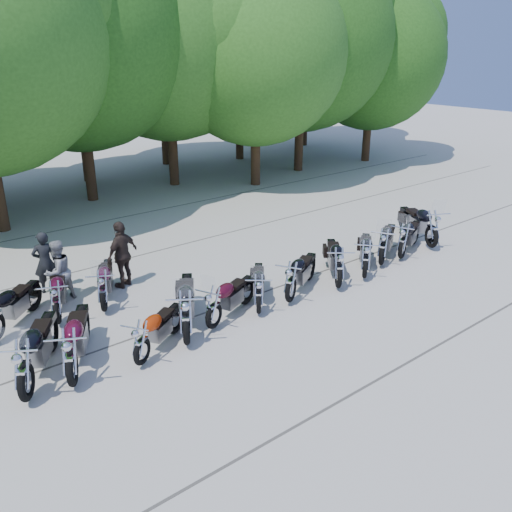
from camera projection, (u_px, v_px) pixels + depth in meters
ground at (295, 316)px, 13.14m from camera, size 90.00×90.00×0.00m
tree_4 at (74, 30)px, 20.47m from camera, size 9.13×9.13×11.20m
tree_5 at (166, 33)px, 22.97m from camera, size 9.04×9.04×11.10m
tree_6 at (255, 52)px, 23.25m from camera, size 8.00×8.00×9.82m
tree_7 at (302, 38)px, 25.88m from camera, size 8.79×8.79×10.79m
tree_8 at (373, 57)px, 28.52m from camera, size 7.53×7.53×9.25m
tree_12 at (74, 54)px, 23.98m from camera, size 7.88×7.88×9.67m
tree_13 at (160, 46)px, 27.47m from camera, size 8.31×8.31×10.20m
tree_14 at (239, 50)px, 28.89m from camera, size 8.02×8.02×9.84m
tree_15 at (307, 28)px, 32.61m from camera, size 9.67×9.67×11.86m
motorcycle_0 at (24, 369)px, 9.72m from camera, size 2.01×2.54×1.43m
motorcycle_1 at (70, 356)px, 10.16m from camera, size 1.85×2.50×1.38m
motorcycle_2 at (141, 341)px, 10.88m from camera, size 2.05×1.60×1.15m
motorcycle_3 at (186, 316)px, 11.57m from camera, size 2.06×2.57×1.45m
motorcycle_4 at (214, 306)px, 12.26m from camera, size 2.23×1.44×1.21m
motorcycle_5 at (259, 293)px, 12.97m from camera, size 1.81×2.01×1.17m
motorcycle_6 at (291, 281)px, 13.51m from camera, size 2.30×1.68×1.27m
motorcycle_7 at (339, 267)px, 14.30m from camera, size 2.06×2.26×1.33m
motorcycle_8 at (366, 258)px, 14.90m from camera, size 2.20×2.00×1.29m
motorcycle_9 at (383, 246)px, 15.78m from camera, size 2.35×1.78×1.31m
motorcycle_10 at (403, 240)px, 16.27m from camera, size 2.37×1.51×1.29m
motorcycle_11 at (433, 228)px, 17.10m from camera, size 1.88×2.63×1.45m
motorcycle_13 at (56, 301)px, 12.47m from camera, size 1.52×2.28×1.25m
motorcycle_14 at (103, 290)px, 13.05m from camera, size 1.66×2.26×1.25m
rider_1 at (58, 272)px, 13.59m from camera, size 0.97×0.88×1.63m
rider_2 at (122, 254)px, 14.42m from camera, size 1.17×0.83×1.84m
rider_3 at (45, 262)px, 14.11m from camera, size 0.68×0.52×1.68m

